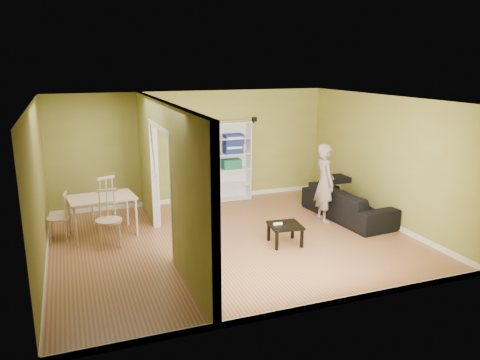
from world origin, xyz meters
The scene contains 15 objects.
room_shell centered at (0.00, 0.00, 1.30)m, with size 6.50×6.50×6.50m.
partition centered at (-1.20, 0.00, 1.30)m, with size 0.22×5.50×2.60m, color olive, non-canonical shape.
wall_speaker centered at (1.50, 2.69, 1.90)m, with size 0.10×0.10×0.10m, color black.
sofa centered at (2.70, 0.38, 0.43)m, with size 0.96×2.25×0.86m, color #2D2C35.
person centered at (2.13, 0.40, 0.96)m, with size 0.55×0.70×1.93m, color slate.
bookshelf centered at (0.91, 2.60, 0.94)m, with size 0.79×0.35×1.89m.
paper_box_teal centered at (0.86, 2.56, 0.88)m, with size 0.44×0.29×0.22m, color #227657.
paper_box_navy_b centered at (0.90, 2.56, 1.25)m, with size 0.44×0.28×0.22m, color #21204E.
paper_box_navy_c centered at (0.91, 2.56, 1.49)m, with size 0.45×0.29×0.23m, color navy.
coffee_table centered at (0.82, -0.48, 0.32)m, with size 0.56×0.56×0.38m.
game_controller centered at (0.69, -0.44, 0.39)m, with size 0.17×0.04×0.03m, color white.
dining_table centered at (-2.24, 1.19, 0.67)m, with size 1.21×0.80×0.75m.
chair_left centered at (-3.04, 1.19, 0.45)m, with size 0.41×0.41×0.90m, color tan, non-canonical shape.
chair_near centered at (-2.18, 0.54, 0.51)m, with size 0.47×0.47×1.02m, color tan, non-canonical shape.
chair_far centered at (-2.18, 1.80, 0.52)m, with size 0.48×0.48×1.05m, color tan, non-canonical shape.
Camera 1 is at (-2.75, -7.70, 3.23)m, focal length 35.00 mm.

